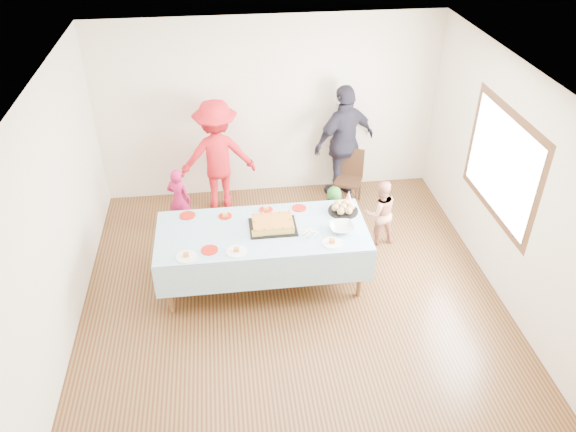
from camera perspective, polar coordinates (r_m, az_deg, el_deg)
The scene contains 22 objects.
ground at distance 6.96m, azimuth 0.33°, elevation -7.71°, with size 5.00×5.00×0.00m, color #462214.
room_walls at distance 5.95m, azimuth 0.91°, elevation 5.23°, with size 5.04×5.04×2.72m.
party_table at distance 6.68m, azimuth -2.63°, elevation -1.82°, with size 2.50×1.10×0.78m.
birthday_cake at distance 6.66m, azimuth -1.55°, elevation -0.86°, with size 0.56×0.43×0.10m.
rolls_tray at distance 6.98m, azimuth 5.63°, elevation 0.78°, with size 0.38×0.38×0.11m.
punch_bowl at distance 6.65m, azimuth 5.47°, elevation -1.20°, with size 0.29×0.29×0.07m, color silver.
party_hat at distance 7.12m, azimuth 6.17°, elevation 1.90°, with size 0.11×0.11×0.19m, color white.
fork_pile at distance 6.55m, azimuth 2.37°, elevation -1.68°, with size 0.24×0.18×0.07m, color white, non-canonical shape.
plate_red_far_a at distance 7.00m, azimuth -10.18°, elevation 0.05°, with size 0.20×0.20×0.01m, color #B5170D.
plate_red_far_b at distance 6.92m, azimuth -6.40°, elevation -0.01°, with size 0.16×0.16×0.01m, color #B5170D.
plate_red_far_c at distance 7.00m, azimuth -2.25°, elevation 0.64°, with size 0.17×0.17×0.01m, color #B5170D.
plate_red_far_d at distance 7.03m, azimuth 1.14°, elevation 0.82°, with size 0.18×0.18×0.01m, color #B5170D.
plate_red_near at distance 6.38m, azimuth -7.97°, elevation -3.44°, with size 0.19×0.19×0.01m, color #B5170D.
plate_white_left at distance 6.33m, azimuth -10.30°, elevation -4.08°, with size 0.23×0.23×0.01m, color white.
plate_white_mid at distance 6.33m, azimuth -5.26°, elevation -3.61°, with size 0.23×0.23×0.01m, color white.
plate_white_right at distance 6.45m, azimuth 4.49°, elevation -2.74°, with size 0.23×0.23×0.01m, color white.
dining_chair at distance 8.44m, azimuth 6.28°, elevation 4.26°, with size 0.49×0.49×0.85m.
toddler_left at distance 7.93m, azimuth -10.98°, elevation 1.66°, with size 0.34×0.23×0.94m, color #B6164F.
toddler_mid at distance 7.66m, azimuth 4.63°, elevation 0.28°, with size 0.39×0.25×0.80m, color #296D24.
toddler_right at distance 7.61m, azimuth 9.31°, elevation 0.36°, with size 0.46×0.36×0.94m, color #C07559.
adult_left at distance 8.17m, azimuth -7.18°, elevation 6.07°, with size 1.09×0.63×1.69m, color red.
adult_right at distance 8.44m, azimuth 5.74°, elevation 7.46°, with size 1.04×0.43×1.77m, color #262431.
Camera 1 is at (-0.69, -5.16, 4.63)m, focal length 35.00 mm.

